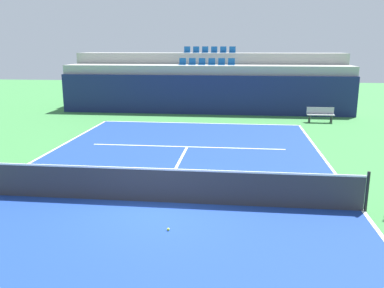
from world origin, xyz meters
TOP-DOWN VIEW (x-y plane):
  - ground_plane at (0.00, 0.00)m, footprint 80.00×80.00m
  - court_surface at (0.00, 0.00)m, footprint 11.00×24.00m
  - baseline_far at (0.00, 11.95)m, footprint 11.00×0.10m
  - sideline_right at (5.45, 0.00)m, footprint 0.10×24.00m
  - service_line_far at (0.00, 6.40)m, footprint 8.26×0.10m
  - centre_service_line at (0.00, 3.20)m, footprint 0.10×6.40m
  - back_wall at (0.00, 15.13)m, footprint 18.49×0.30m
  - stands_tier_lower at (0.00, 16.48)m, footprint 18.49×2.40m
  - stands_tier_upper at (0.00, 18.88)m, footprint 18.49×2.40m
  - seating_row_lower at (-0.00, 16.58)m, footprint 3.64×0.44m
  - seating_row_upper at (-0.00, 18.98)m, footprint 3.64×0.44m
  - tennis_net at (0.00, 0.00)m, footprint 11.08×0.08m
  - player_bench at (6.73, 13.02)m, footprint 1.50×0.40m
  - tennis_ball_0 at (0.59, -1.75)m, footprint 0.07×0.07m

SIDE VIEW (x-z plane):
  - ground_plane at x=0.00m, z-range 0.00..0.00m
  - court_surface at x=0.00m, z-range 0.00..0.01m
  - baseline_far at x=0.00m, z-range 0.01..0.01m
  - sideline_right at x=5.45m, z-range 0.01..0.01m
  - service_line_far at x=0.00m, z-range 0.01..0.01m
  - centre_service_line at x=0.00m, z-range 0.01..0.01m
  - tennis_ball_0 at x=0.59m, z-range 0.01..0.08m
  - player_bench at x=6.73m, z-range 0.08..0.93m
  - tennis_net at x=0.00m, z-range -0.03..1.04m
  - back_wall at x=0.00m, z-range 0.00..2.44m
  - stands_tier_lower at x=0.00m, z-range 0.00..3.01m
  - stands_tier_upper at x=0.00m, z-range 0.00..3.75m
  - seating_row_lower at x=0.00m, z-range 2.92..3.36m
  - seating_row_upper at x=0.00m, z-range 3.66..4.10m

